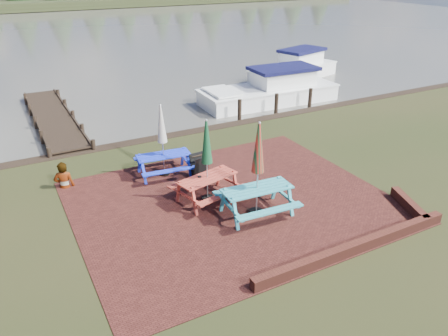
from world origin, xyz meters
name	(u,v)px	position (x,y,z in m)	size (l,w,h in m)	color
ground	(249,218)	(0.00, 0.00, 0.00)	(120.00, 120.00, 0.00)	black
paving	(232,202)	(0.00, 1.00, 0.01)	(9.00, 7.50, 0.02)	#371511
brick_wall	(370,237)	(2.15, -2.42, 0.15)	(6.21, 1.79, 0.30)	#4C1E16
water	(49,36)	(0.00, 37.00, 0.00)	(120.00, 60.00, 0.02)	#47443D
picnic_table_teal	(257,184)	(0.30, 0.11, 0.96)	(2.08, 1.87, 2.74)	teal
picnic_table_red	(207,173)	(-0.57, 1.48, 0.89)	(2.15, 2.00, 2.54)	#B03B2D
picnic_table_blue	(163,151)	(-1.10, 3.70, 0.85)	(1.91, 1.74, 2.43)	#1D33D9
chalkboard	(199,167)	(-0.17, 2.89, 0.44)	(0.54, 0.54, 0.84)	black
jetty	(54,118)	(-3.50, 11.28, 0.11)	(1.76, 9.08, 1.00)	black
boat_near	(271,91)	(7.04, 9.49, 0.39)	(7.32, 2.78, 1.96)	white
boat_far	(295,69)	(11.15, 13.00, 0.38)	(6.58, 3.79, 1.94)	white
person	(61,163)	(-4.23, 4.33, 0.86)	(0.63, 0.41, 1.73)	gray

